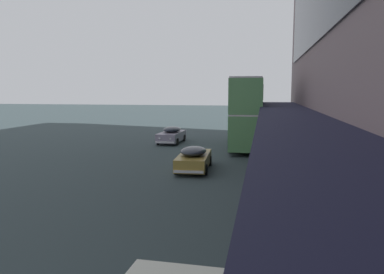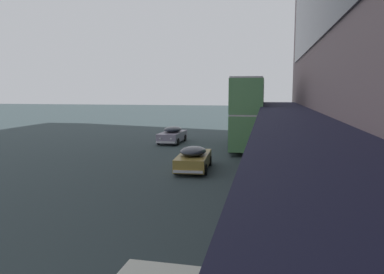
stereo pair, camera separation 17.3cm
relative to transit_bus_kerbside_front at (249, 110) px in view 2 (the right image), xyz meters
name	(u,v)px [view 2 (the right image)]	position (x,y,z in m)	size (l,w,h in m)	color
transit_bus_kerbside_front	(249,110)	(0.00, 0.00, 0.00)	(2.75, 11.27, 5.92)	#538F55
sedan_trailing_mid	(172,135)	(-7.12, 1.09, -2.43)	(2.02, 4.71, 1.51)	gray
sedan_oncoming_rear	(194,158)	(-2.87, -10.39, -2.45)	(2.11, 4.85, 1.48)	olive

